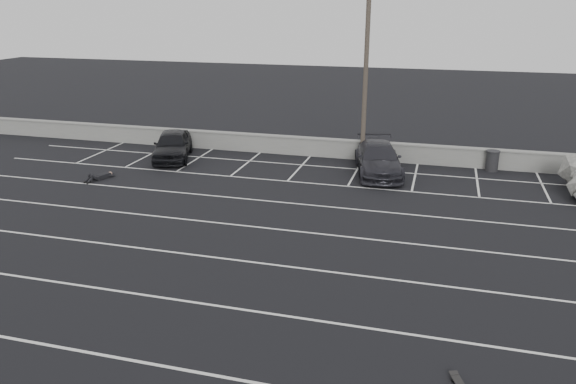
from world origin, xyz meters
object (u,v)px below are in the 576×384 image
(car_right, at_px, (378,159))
(person, at_px, (103,174))
(car_left, at_px, (173,145))
(utility_pole, at_px, (366,76))
(trash_bin, at_px, (492,161))

(car_right, height_order, person, car_right)
(car_left, bearing_deg, utility_pole, -9.00)
(car_right, xyz_separation_m, person, (-13.13, -4.47, -0.56))
(person, bearing_deg, car_right, 34.63)
(car_right, bearing_deg, person, -174.06)
(trash_bin, xyz_separation_m, person, (-18.78, -6.54, -0.33))
(car_right, bearing_deg, utility_pole, 109.60)
(car_left, distance_m, person, 4.63)
(trash_bin, bearing_deg, car_left, -172.37)
(car_left, bearing_deg, trash_bin, -11.70)
(car_left, height_order, car_right, car_left)
(car_right, bearing_deg, trash_bin, 7.23)
(car_right, xyz_separation_m, utility_pole, (-1.06, 1.67, 3.94))
(car_right, bearing_deg, car_left, 168.20)
(car_left, xyz_separation_m, person, (-1.72, -4.26, -0.58))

